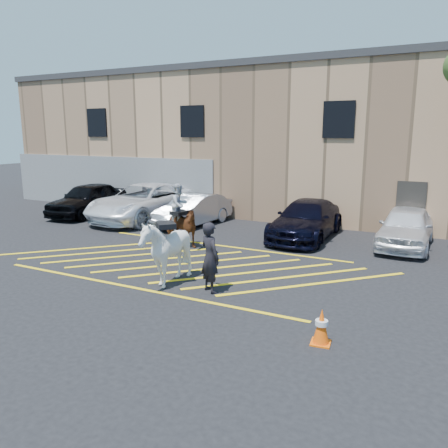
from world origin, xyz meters
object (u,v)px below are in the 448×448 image
at_px(car_silver_sedan, 193,210).
at_px(saddled_white, 167,251).
at_px(mounted_bay, 180,221).
at_px(car_white_suv, 406,227).
at_px(car_white_pickup, 145,202).
at_px(car_blue_suv, 306,220).
at_px(traffic_cone, 321,326).
at_px(car_black_suv, 88,199).
at_px(handler, 210,257).

distance_m(car_silver_sedan, saddled_white, 7.81).
bearing_deg(mounted_bay, car_white_suv, 26.52).
relative_size(car_silver_sedan, saddled_white, 1.87).
height_order(car_white_suv, mounted_bay, mounted_bay).
xyz_separation_m(car_silver_sedan, saddled_white, (3.34, -7.05, 0.24)).
bearing_deg(car_white_pickup, car_white_suv, 4.76).
relative_size(car_white_pickup, mounted_bay, 2.66).
xyz_separation_m(car_white_pickup, car_blue_suv, (7.89, -0.11, -0.13)).
bearing_deg(car_blue_suv, saddled_white, -104.27).
xyz_separation_m(saddled_white, traffic_cone, (4.63, -1.51, -0.57)).
xyz_separation_m(car_black_suv, car_white_pickup, (3.28, 0.30, 0.04)).
relative_size(mounted_bay, traffic_cone, 3.16).
height_order(saddled_white, traffic_cone, saddled_white).
relative_size(car_silver_sedan, car_blue_suv, 0.84).
relative_size(saddled_white, traffic_cone, 3.10).
bearing_deg(car_blue_suv, car_black_suv, -178.65).
xyz_separation_m(handler, traffic_cone, (3.32, -1.57, -0.56)).
xyz_separation_m(car_white_pickup, mounted_bay, (4.19, -3.52, 0.08)).
distance_m(car_white_suv, handler, 8.31).
bearing_deg(mounted_bay, traffic_cone, -38.24).
bearing_deg(traffic_cone, car_silver_sedan, 132.94).
height_order(car_black_suv, mounted_bay, mounted_bay).
height_order(car_blue_suv, mounted_bay, mounted_bay).
height_order(car_white_pickup, car_white_suv, car_white_pickup).
xyz_separation_m(car_black_suv, traffic_cone, (13.96, -8.34, -0.44)).
distance_m(car_white_pickup, car_blue_suv, 7.89).
height_order(handler, mounted_bay, mounted_bay).
bearing_deg(mounted_bay, car_white_pickup, 139.95).
height_order(car_black_suv, handler, handler).
relative_size(car_blue_suv, car_white_suv, 1.17).
height_order(car_white_pickup, car_blue_suv, car_white_pickup).
height_order(car_blue_suv, car_white_suv, car_white_suv).
xyz_separation_m(car_silver_sedan, traffic_cone, (7.96, -8.56, -0.33)).
bearing_deg(car_blue_suv, car_silver_sedan, -179.96).
height_order(mounted_bay, saddled_white, mounted_bay).
distance_m(car_black_suv, car_white_pickup, 3.29).
bearing_deg(traffic_cone, car_white_suv, 84.65).
height_order(car_black_suv, traffic_cone, car_black_suv).
distance_m(car_silver_sedan, mounted_bay, 3.75).
bearing_deg(handler, traffic_cone, -174.94).
distance_m(car_silver_sedan, handler, 8.40).
height_order(car_black_suv, car_silver_sedan, car_black_suv).
bearing_deg(saddled_white, car_blue_suv, 75.37).
bearing_deg(saddled_white, car_silver_sedan, 115.32).
height_order(car_white_pickup, car_silver_sedan, car_white_pickup).
bearing_deg(saddled_white, car_white_pickup, 130.33).
bearing_deg(handler, mounted_bay, -17.96).
distance_m(car_white_pickup, handler, 10.21).
xyz_separation_m(handler, saddled_white, (-1.30, -0.06, 0.01)).
bearing_deg(car_white_suv, car_blue_suv, -175.01).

